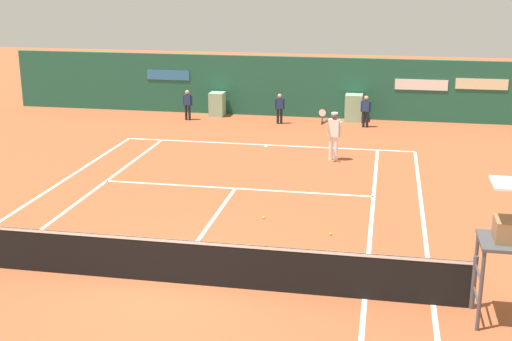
{
  "coord_description": "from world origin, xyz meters",
  "views": [
    {
      "loc": [
        4.2,
        -12.36,
        6.18
      ],
      "look_at": [
        0.76,
        5.68,
        0.8
      ],
      "focal_mm": 48.41,
      "sensor_mm": 36.0,
      "label": 1
    }
  ],
  "objects_px": {
    "player_on_baseline": "(334,132)",
    "ball_kid_left_post": "(188,103)",
    "ball_kid_centre_post": "(280,107)",
    "tennis_ball_near_service_line": "(264,218)",
    "umpire_chair": "(510,234)",
    "tennis_ball_mid_court": "(330,234)",
    "ball_kid_right_post": "(366,109)"
  },
  "relations": [
    {
      "from": "umpire_chair",
      "to": "ball_kid_left_post",
      "type": "distance_m",
      "value": 18.95
    },
    {
      "from": "ball_kid_centre_post",
      "to": "tennis_ball_mid_court",
      "type": "xyz_separation_m",
      "value": [
        3.15,
        -12.12,
        -0.69
      ]
    },
    {
      "from": "ball_kid_centre_post",
      "to": "tennis_ball_mid_court",
      "type": "bearing_deg",
      "value": 94.26
    },
    {
      "from": "umpire_chair",
      "to": "tennis_ball_mid_court",
      "type": "distance_m",
      "value": 5.25
    },
    {
      "from": "umpire_chair",
      "to": "ball_kid_centre_post",
      "type": "relative_size",
      "value": 2.1
    },
    {
      "from": "ball_kid_left_post",
      "to": "tennis_ball_near_service_line",
      "type": "relative_size",
      "value": 18.86
    },
    {
      "from": "player_on_baseline",
      "to": "ball_kid_left_post",
      "type": "height_order",
      "value": "player_on_baseline"
    },
    {
      "from": "ball_kid_left_post",
      "to": "tennis_ball_mid_court",
      "type": "relative_size",
      "value": 18.86
    },
    {
      "from": "ball_kid_left_post",
      "to": "player_on_baseline",
      "type": "bearing_deg",
      "value": 140.05
    },
    {
      "from": "umpire_chair",
      "to": "ball_kid_left_post",
      "type": "xyz_separation_m",
      "value": [
        -10.51,
        15.74,
        -0.95
      ]
    },
    {
      "from": "ball_kid_centre_post",
      "to": "tennis_ball_near_service_line",
      "type": "height_order",
      "value": "ball_kid_centre_post"
    },
    {
      "from": "ball_kid_centre_post",
      "to": "tennis_ball_near_service_line",
      "type": "bearing_deg",
      "value": 86.57
    },
    {
      "from": "player_on_baseline",
      "to": "tennis_ball_near_service_line",
      "type": "relative_size",
      "value": 27.39
    },
    {
      "from": "tennis_ball_near_service_line",
      "to": "ball_kid_left_post",
      "type": "bearing_deg",
      "value": 115.16
    },
    {
      "from": "ball_kid_right_post",
      "to": "tennis_ball_mid_court",
      "type": "bearing_deg",
      "value": 96.14
    },
    {
      "from": "ball_kid_right_post",
      "to": "ball_kid_left_post",
      "type": "relative_size",
      "value": 1.01
    },
    {
      "from": "ball_kid_left_post",
      "to": "tennis_ball_mid_court",
      "type": "bearing_deg",
      "value": 119.26
    },
    {
      "from": "ball_kid_centre_post",
      "to": "ball_kid_left_post",
      "type": "xyz_separation_m",
      "value": [
        -3.94,
        -0.0,
        0.02
      ]
    },
    {
      "from": "umpire_chair",
      "to": "tennis_ball_near_service_line",
      "type": "xyz_separation_m",
      "value": [
        -5.2,
        4.44,
        -1.65
      ]
    },
    {
      "from": "player_on_baseline",
      "to": "ball_kid_centre_post",
      "type": "distance_m",
      "value": 5.94
    },
    {
      "from": "player_on_baseline",
      "to": "tennis_ball_mid_court",
      "type": "xyz_separation_m",
      "value": [
        0.51,
        -6.81,
        -0.96
      ]
    },
    {
      "from": "player_on_baseline",
      "to": "tennis_ball_near_service_line",
      "type": "height_order",
      "value": "player_on_baseline"
    },
    {
      "from": "ball_kid_centre_post",
      "to": "tennis_ball_mid_court",
      "type": "distance_m",
      "value": 12.54
    },
    {
      "from": "ball_kid_centre_post",
      "to": "tennis_ball_near_service_line",
      "type": "xyz_separation_m",
      "value": [
        1.37,
        -11.3,
        -0.69
      ]
    },
    {
      "from": "ball_kid_left_post",
      "to": "tennis_ball_mid_court",
      "type": "height_order",
      "value": "ball_kid_left_post"
    },
    {
      "from": "player_on_baseline",
      "to": "ball_kid_centre_post",
      "type": "xyz_separation_m",
      "value": [
        -2.65,
        5.31,
        -0.27
      ]
    },
    {
      "from": "ball_kid_right_post",
      "to": "tennis_ball_mid_court",
      "type": "xyz_separation_m",
      "value": [
        -0.37,
        -12.12,
        -0.71
      ]
    },
    {
      "from": "umpire_chair",
      "to": "ball_kid_centre_post",
      "type": "bearing_deg",
      "value": 22.65
    },
    {
      "from": "ball_kid_left_post",
      "to": "umpire_chair",
      "type": "bearing_deg",
      "value": 122.64
    },
    {
      "from": "umpire_chair",
      "to": "player_on_baseline",
      "type": "xyz_separation_m",
      "value": [
        -3.92,
        10.44,
        -0.7
      ]
    },
    {
      "from": "player_on_baseline",
      "to": "ball_kid_centre_post",
      "type": "bearing_deg",
      "value": -48.76
    },
    {
      "from": "tennis_ball_mid_court",
      "to": "tennis_ball_near_service_line",
      "type": "bearing_deg",
      "value": 155.38
    }
  ]
}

